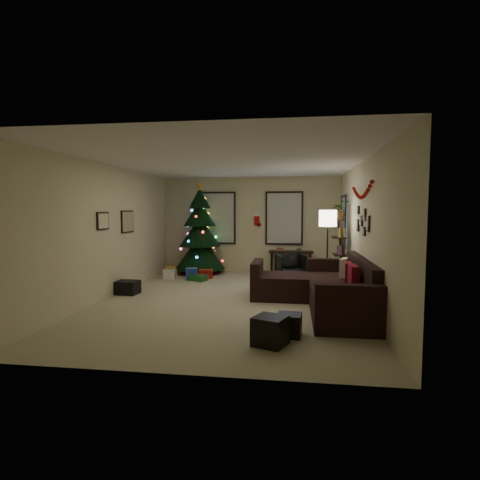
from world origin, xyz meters
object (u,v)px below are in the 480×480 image
at_px(desk, 291,254).
at_px(bookshelf, 341,250).
at_px(sofa, 325,290).
at_px(desk_chair, 291,266).
at_px(christmas_tree, 200,235).

bearing_deg(desk, bookshelf, -54.04).
bearing_deg(sofa, desk_chair, 102.88).
bearing_deg(sofa, christmas_tree, 133.45).
bearing_deg(desk_chair, bookshelf, -54.44).
bearing_deg(desk, desk_chair, -90.07).
relative_size(desk, desk_chair, 1.85).
height_order(christmas_tree, desk, christmas_tree).
height_order(desk, desk_chair, desk_chair).
relative_size(christmas_tree, sofa, 0.84).
bearing_deg(desk_chair, desk, 74.54).
bearing_deg(bookshelf, desk_chair, 140.95).
height_order(christmas_tree, sofa, christmas_tree).
bearing_deg(desk_chair, sofa, -92.51).
relative_size(christmas_tree, desk, 2.16).
distance_m(sofa, bookshelf, 2.05).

